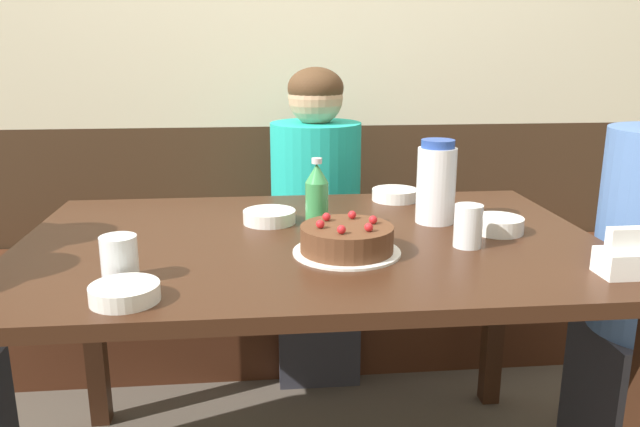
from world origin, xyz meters
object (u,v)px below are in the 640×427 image
soju_bottle (317,197)px  birthday_cake (347,240)px  person_pale_blue_shirt (316,232)px  glass_tumbler_short (468,226)px  bowl_rice_small (498,225)px  water_pitcher (436,183)px  bowl_sauce_shallow (269,217)px  bench_seat (294,306)px  napkin_holder (626,258)px  bowl_side_dish (125,293)px  bowl_soup_white (395,195)px  glass_water_tall (119,258)px

soju_bottle → birthday_cake: bearing=-75.4°
person_pale_blue_shirt → glass_tumbler_short: bearing=19.1°
bowl_rice_small → soju_bottle: bearing=171.5°
water_pitcher → bowl_sauce_shallow: bearing=175.4°
bench_seat → glass_tumbler_short: 1.17m
birthday_cake → napkin_holder: bearing=-19.7°
napkin_holder → person_pale_blue_shirt: size_ratio=0.09×
birthday_cake → soju_bottle: bearing=104.6°
person_pale_blue_shirt → soju_bottle: bearing=-5.0°
bench_seat → soju_bottle: (0.02, -0.76, 0.64)m
bench_seat → soju_bottle: bearing=-88.2°
bowl_rice_small → bowl_sauce_shallow: (-0.59, 0.15, -0.00)m
napkin_holder → birthday_cake: bearing=160.3°
person_pale_blue_shirt → water_pitcher: bearing=23.8°
soju_bottle → bowl_side_dish: size_ratio=1.45×
napkin_holder → bowl_soup_white: size_ratio=0.76×
water_pitcher → bowl_side_dish: (-0.74, -0.49, -0.09)m
bowl_rice_small → glass_water_tall: 0.94m
glass_tumbler_short → birthday_cake: bearing=-176.0°
water_pitcher → person_pale_blue_shirt: bearing=113.8°
soju_bottle → person_pale_blue_shirt: size_ratio=0.17×
bowl_soup_white → glass_tumbler_short: (0.07, -0.48, 0.03)m
birthday_cake → glass_tumbler_short: bearing=4.0°
bowl_soup_white → person_pale_blue_shirt: person_pale_blue_shirt is taller
bowl_side_dish → glass_water_tall: glass_water_tall is taller
water_pitcher → bowl_sauce_shallow: (-0.45, 0.04, -0.09)m
glass_tumbler_short → person_pale_blue_shirt: size_ratio=0.09×
bowl_rice_small → bowl_sauce_shallow: 0.61m
napkin_holder → bowl_sauce_shallow: 0.89m
soju_bottle → person_pale_blue_shirt: (0.06, 0.66, -0.29)m
bowl_rice_small → bowl_side_dish: bearing=-157.1°
water_pitcher → soju_bottle: bearing=-172.1°
bowl_sauce_shallow → glass_tumbler_short: (0.47, -0.26, 0.03)m
soju_bottle → glass_water_tall: bearing=-143.3°
bench_seat → person_pale_blue_shirt: 0.36m
water_pitcher → soju_bottle: water_pitcher is taller
glass_water_tall → bowl_side_dish: bearing=-74.9°
bench_seat → birthday_cake: size_ratio=10.71×
glass_water_tall → glass_tumbler_short: bearing=10.7°
bowl_soup_white → bowl_sauce_shallow: 0.46m
bench_seat → glass_tumbler_short: glass_tumbler_short is taller
water_pitcher → bowl_side_dish: bearing=-146.7°
birthday_cake → bowl_soup_white: bearing=66.0°
water_pitcher → bowl_soup_white: 0.28m
glass_water_tall → person_pale_blue_shirt: bearing=63.3°
bench_seat → bowl_soup_white: bearing=-56.5°
bowl_sauce_shallow → napkin_holder: bearing=-33.1°
birthday_cake → glass_tumbler_short: (0.30, 0.02, 0.02)m
bench_seat → bowl_side_dish: size_ratio=20.46×
bowl_soup_white → water_pitcher: bearing=-78.2°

